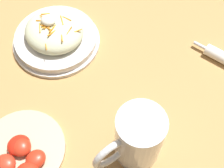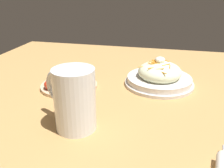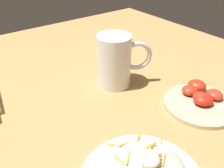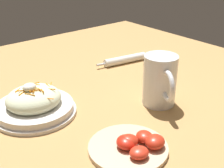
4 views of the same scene
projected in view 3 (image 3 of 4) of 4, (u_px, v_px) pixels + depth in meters
ground_plane at (96, 115)px, 0.63m from camera, size 1.43×1.43×0.00m
beer_mug at (115, 63)px, 0.72m from camera, size 0.11×0.15×0.15m
tomato_plate at (200, 100)px, 0.66m from camera, size 0.19×0.19×0.04m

